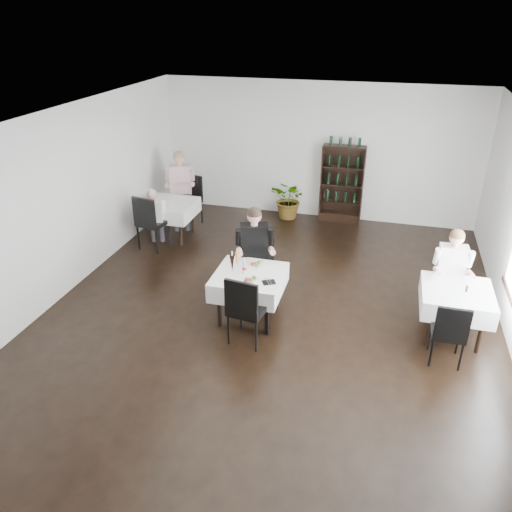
# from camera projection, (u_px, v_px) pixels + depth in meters

# --- Properties ---
(room_shell) EXTENTS (9.00, 9.00, 9.00)m
(room_shell) POSITION_uv_depth(u_px,v_px,m) (269.00, 231.00, 7.12)
(room_shell) COLOR black
(room_shell) RESTS_ON ground
(wine_shelf) EXTENTS (0.90, 0.28, 1.75)m
(wine_shelf) POSITION_uv_depth(u_px,v_px,m) (342.00, 185.00, 10.99)
(wine_shelf) COLOR black
(wine_shelf) RESTS_ON ground
(main_table) EXTENTS (1.03, 1.03, 0.77)m
(main_table) POSITION_uv_depth(u_px,v_px,m) (249.00, 282.00, 7.58)
(main_table) COLOR black
(main_table) RESTS_ON ground
(left_table) EXTENTS (0.98, 0.98, 0.77)m
(left_table) POSITION_uv_depth(u_px,v_px,m) (171.00, 209.00, 10.30)
(left_table) COLOR black
(left_table) RESTS_ON ground
(right_table) EXTENTS (0.98, 0.98, 0.77)m
(right_table) POSITION_uv_depth(u_px,v_px,m) (456.00, 299.00, 7.14)
(right_table) COLOR black
(right_table) RESTS_ON ground
(potted_tree) EXTENTS (1.02, 0.96, 0.90)m
(potted_tree) POSITION_uv_depth(u_px,v_px,m) (290.00, 199.00, 11.31)
(potted_tree) COLOR #21561D
(potted_tree) RESTS_ON ground
(main_chair_far) EXTENTS (0.60, 0.61, 1.01)m
(main_chair_far) POSITION_uv_depth(u_px,v_px,m) (261.00, 266.00, 8.14)
(main_chair_far) COLOR black
(main_chair_far) RESTS_ON ground
(main_chair_near) EXTENTS (0.56, 0.56, 1.08)m
(main_chair_near) POSITION_uv_depth(u_px,v_px,m) (245.00, 307.00, 6.97)
(main_chair_near) COLOR black
(main_chair_near) RESTS_ON ground
(left_chair_far) EXTENTS (0.61, 0.62, 1.08)m
(left_chair_far) POSITION_uv_depth(u_px,v_px,m) (190.00, 197.00, 10.98)
(left_chair_far) COLOR black
(left_chair_far) RESTS_ON ground
(left_chair_near) EXTENTS (0.60, 0.61, 1.12)m
(left_chair_near) POSITION_uv_depth(u_px,v_px,m) (150.00, 219.00, 9.75)
(left_chair_near) COLOR black
(left_chair_near) RESTS_ON ground
(right_chair_far) EXTENTS (0.63, 0.63, 1.04)m
(right_chair_far) POSITION_uv_depth(u_px,v_px,m) (453.00, 277.00, 7.77)
(right_chair_far) COLOR black
(right_chair_far) RESTS_ON ground
(right_chair_near) EXTENTS (0.44, 0.44, 0.95)m
(right_chair_near) POSITION_uv_depth(u_px,v_px,m) (449.00, 330.00, 6.59)
(right_chair_near) COLOR black
(right_chair_near) RESTS_ON ground
(diner_main) EXTENTS (0.69, 0.73, 1.59)m
(diner_main) POSITION_uv_depth(u_px,v_px,m) (255.00, 248.00, 7.96)
(diner_main) COLOR #3F3E46
(diner_main) RESTS_ON ground
(diner_left_far) EXTENTS (0.72, 0.76, 1.65)m
(diner_left_far) POSITION_uv_depth(u_px,v_px,m) (180.00, 183.00, 10.74)
(diner_left_far) COLOR #3F3E46
(diner_left_far) RESTS_ON ground
(diner_left_near) EXTENTS (0.53, 0.56, 1.24)m
(diner_left_near) POSITION_uv_depth(u_px,v_px,m) (154.00, 213.00, 9.84)
(diner_left_near) COLOR #3F3E46
(diner_left_near) RESTS_ON ground
(diner_right_far) EXTENTS (0.56, 0.56, 1.47)m
(diner_right_far) POSITION_uv_depth(u_px,v_px,m) (452.00, 269.00, 7.47)
(diner_right_far) COLOR #3F3E46
(diner_right_far) RESTS_ON ground
(plate_far) EXTENTS (0.23, 0.23, 0.07)m
(plate_far) POSITION_uv_depth(u_px,v_px,m) (256.00, 264.00, 7.74)
(plate_far) COLOR white
(plate_far) RESTS_ON main_table
(plate_near) EXTENTS (0.28, 0.28, 0.08)m
(plate_near) POSITION_uv_depth(u_px,v_px,m) (251.00, 280.00, 7.29)
(plate_near) COLOR white
(plate_near) RESTS_ON main_table
(pilsner_dark) EXTENTS (0.08, 0.08, 0.34)m
(pilsner_dark) POSITION_uv_depth(u_px,v_px,m) (232.00, 263.00, 7.51)
(pilsner_dark) COLOR black
(pilsner_dark) RESTS_ON main_table
(pilsner_lager) EXTENTS (0.08, 0.08, 0.33)m
(pilsner_lager) POSITION_uv_depth(u_px,v_px,m) (237.00, 260.00, 7.61)
(pilsner_lager) COLOR #CA8A33
(pilsner_lager) RESTS_ON main_table
(coke_bottle) EXTENTS (0.06, 0.06, 0.24)m
(coke_bottle) POSITION_uv_depth(u_px,v_px,m) (244.00, 267.00, 7.48)
(coke_bottle) COLOR silver
(coke_bottle) RESTS_ON main_table
(napkin_cutlery) EXTENTS (0.24, 0.22, 0.02)m
(napkin_cutlery) POSITION_uv_depth(u_px,v_px,m) (269.00, 282.00, 7.27)
(napkin_cutlery) COLOR black
(napkin_cutlery) RESTS_ON main_table
(pepper_mill) EXTENTS (0.04, 0.04, 0.09)m
(pepper_mill) POSITION_uv_depth(u_px,v_px,m) (467.00, 289.00, 7.02)
(pepper_mill) COLOR black
(pepper_mill) RESTS_ON right_table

